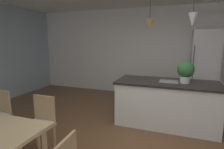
# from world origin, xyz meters

# --- Properties ---
(wall_back_kitchen) EXTENTS (10.00, 0.12, 2.70)m
(wall_back_kitchen) POSITION_xyz_m (0.00, 3.26, 1.35)
(wall_back_kitchen) COLOR white
(wall_back_kitchen) RESTS_ON ground_plane
(chair_far_right) EXTENTS (0.40, 0.40, 0.87)m
(chair_far_right) POSITION_xyz_m (-1.29, -0.48, 0.47)
(chair_far_right) COLOR tan
(chair_far_right) RESTS_ON ground_plane
(kitchen_island) EXTENTS (1.99, 0.89, 0.91)m
(kitchen_island) POSITION_xyz_m (0.44, 1.18, 0.46)
(kitchen_island) COLOR silver
(kitchen_island) RESTS_ON ground_plane
(refrigerator) EXTENTS (0.67, 0.67, 1.99)m
(refrigerator) POSITION_xyz_m (1.28, 2.86, 0.99)
(refrigerator) COLOR silver
(refrigerator) RESTS_ON ground_plane
(pendant_over_island_main) EXTENTS (0.18, 0.18, 0.77)m
(pendant_over_island_main) POSITION_xyz_m (0.06, 1.18, 2.03)
(pendant_over_island_main) COLOR black
(pendant_over_island_aux) EXTENTS (0.17, 0.17, 0.75)m
(pendant_over_island_aux) POSITION_xyz_m (0.83, 1.18, 2.08)
(pendant_over_island_aux) COLOR black
(potted_plant_on_island) EXTENTS (0.32, 0.32, 0.42)m
(potted_plant_on_island) POSITION_xyz_m (0.77, 1.18, 1.14)
(potted_plant_on_island) COLOR beige
(potted_plant_on_island) RESTS_ON kitchen_island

